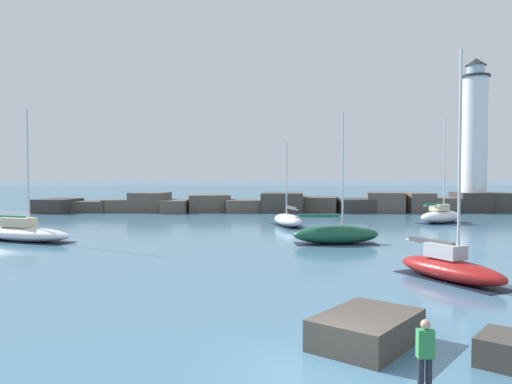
# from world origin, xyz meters

# --- Properties ---
(ground_plane) EXTENTS (600.00, 600.00, 0.00)m
(ground_plane) POSITION_xyz_m (0.00, 0.00, 0.00)
(ground_plane) COLOR teal
(open_sea_beyond) EXTENTS (400.00, 116.00, 0.01)m
(open_sea_beyond) POSITION_xyz_m (0.00, 109.25, 0.00)
(open_sea_beyond) COLOR #386684
(open_sea_beyond) RESTS_ON ground
(breakwater_jetty) EXTENTS (58.05, 6.83, 2.42)m
(breakwater_jetty) POSITION_xyz_m (3.37, 49.32, 1.00)
(breakwater_jetty) COLOR #383330
(breakwater_jetty) RESTS_ON ground
(lighthouse) EXTENTS (3.96, 3.96, 18.69)m
(lighthouse) POSITION_xyz_m (25.37, 48.96, 8.38)
(lighthouse) COLOR gray
(lighthouse) RESTS_ON ground
(foreground_rocks) EXTENTS (14.33, 9.02, 0.88)m
(foreground_rocks) POSITION_xyz_m (0.59, 0.52, 0.38)
(foreground_rocks) COLOR #4C443D
(foreground_rocks) RESTS_ON ground
(sailboat_moored_0) EXTENTS (4.15, 5.88, 10.24)m
(sailboat_moored_0) POSITION_xyz_m (7.19, 10.41, 0.63)
(sailboat_moored_0) COLOR maroon
(sailboat_moored_0) RESTS_ON ground
(sailboat_moored_1) EXTENTS (3.17, 5.90, 7.59)m
(sailboat_moored_1) POSITION_xyz_m (1.47, 32.87, 0.58)
(sailboat_moored_1) COLOR white
(sailboat_moored_1) RESTS_ON ground
(sailboat_moored_2) EXTENTS (8.56, 5.16, 9.30)m
(sailboat_moored_2) POSITION_xyz_m (-18.11, 23.49, 0.61)
(sailboat_moored_2) COLOR white
(sailboat_moored_2) RESTS_ON ground
(sailboat_moored_3) EXTENTS (5.63, 4.63, 10.25)m
(sailboat_moored_3) POSITION_xyz_m (16.35, 35.69, 0.71)
(sailboat_moored_3) COLOR white
(sailboat_moored_3) RESTS_ON ground
(sailboat_moored_5) EXTENTS (5.94, 2.14, 8.95)m
(sailboat_moored_5) POSITION_xyz_m (3.96, 21.84, 0.67)
(sailboat_moored_5) COLOR #195138
(sailboat_moored_5) RESTS_ON ground
(person_on_rocks) EXTENTS (0.36, 0.22, 1.65)m
(person_on_rocks) POSITION_xyz_m (2.12, -1.05, 0.92)
(person_on_rocks) COLOR #282833
(person_on_rocks) RESTS_ON ground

